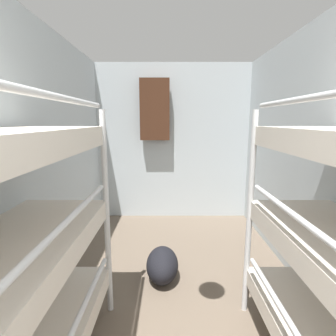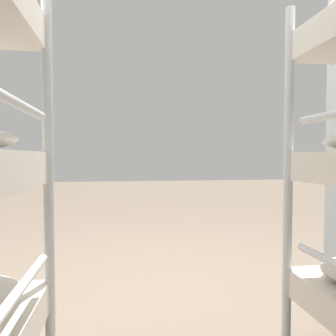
# 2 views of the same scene
# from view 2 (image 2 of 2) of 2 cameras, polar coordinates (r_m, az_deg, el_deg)

# --- Properties ---
(ground_plane) EXTENTS (20.00, 20.00, 0.00)m
(ground_plane) POSITION_cam_2_polar(r_m,az_deg,el_deg) (2.26, -1.44, -21.97)
(ground_plane) COLOR #6B5B4C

